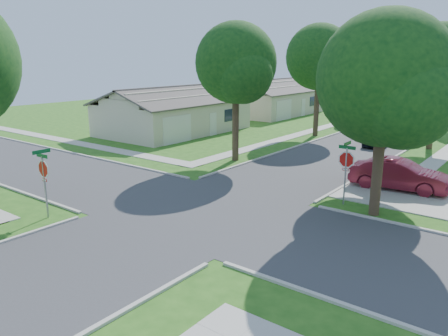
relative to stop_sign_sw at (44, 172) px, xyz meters
The scene contains 17 objects.
ground 6.95m from the stop_sign_sw, 45.00° to the left, with size 100.00×100.00×0.00m, color #265617.
road_ns 6.95m from the stop_sign_sw, 45.00° to the left, with size 7.00×100.00×0.02m, color #333335.
sidewalk_nw 30.80m from the stop_sign_sw, 92.61° to the left, with size 1.20×40.00×0.04m, color #9E9B91.
driveway 17.38m from the stop_sign_sw, 43.12° to the left, with size 8.80×3.60×0.05m, color #9E9B91.
stop_sign_sw is the anchor object (origin of this frame).
stop_sign_ne 13.29m from the stop_sign_sw, 45.00° to the left, with size 1.05×0.80×2.98m.
tree_e_near 17.04m from the stop_sign_sw, 55.41° to the left, with size 4.97×4.80×8.28m.
tree_e_mid 27.71m from the stop_sign_sw, 69.80° to the left, with size 5.59×5.40×9.21m.
tree_w_near 14.30m from the stop_sign_sw, 89.77° to the left, with size 5.38×5.20×8.97m.
tree_w_mid 26.09m from the stop_sign_sw, 89.87° to the left, with size 5.80×5.60×9.56m.
tree_w_far 38.86m from the stop_sign_sw, 89.93° to the left, with size 4.76×4.60×8.04m.
tree_ne_corner 14.64m from the stop_sign_sw, 38.84° to the left, with size 5.80×5.60×8.66m.
house_nw_near 22.71m from the stop_sign_sw, 119.83° to the left, with size 8.42×13.60×4.23m.
house_nw_far 38.40m from the stop_sign_sw, 107.10° to the left, with size 8.42×13.60×4.23m.
car_driveway 17.19m from the stop_sign_sw, 51.39° to the left, with size 1.69×4.84×1.60m, color maroon.
car_curb_east 25.32m from the stop_sign_sw, 76.51° to the left, with size 1.71×4.24×1.45m, color black.
car_curb_west 36.22m from the stop_sign_sw, 87.62° to the left, with size 1.76×4.33×1.26m, color black.
Camera 1 is at (12.07, -14.13, 6.66)m, focal length 35.00 mm.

